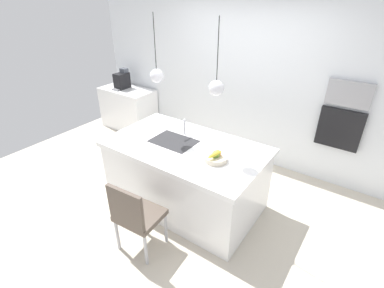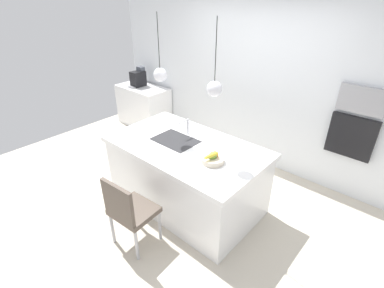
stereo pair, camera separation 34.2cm
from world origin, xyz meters
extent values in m
plane|color=beige|center=(0.00, 0.00, 0.00)|extent=(6.60, 6.60, 0.00)
cube|color=white|center=(0.00, 1.65, 1.30)|extent=(6.00, 0.10, 2.60)
cube|color=white|center=(0.00, 0.00, 0.41)|extent=(1.91, 1.09, 0.83)
cube|color=white|center=(0.00, 0.00, 0.86)|extent=(1.97, 1.15, 0.06)
cube|color=#2D2D30|center=(-0.18, 0.00, 0.88)|extent=(0.56, 0.40, 0.02)
cylinder|color=silver|center=(-0.18, 0.24, 1.00)|extent=(0.02, 0.02, 0.22)
cylinder|color=silver|center=(-0.18, 0.16, 1.10)|extent=(0.02, 0.16, 0.02)
cylinder|color=beige|center=(0.49, -0.09, 0.92)|extent=(0.26, 0.26, 0.06)
sphere|color=olive|center=(0.49, -0.12, 0.97)|extent=(0.07, 0.07, 0.07)
sphere|color=olive|center=(0.50, -0.09, 0.98)|extent=(0.09, 0.09, 0.09)
sphere|color=orange|center=(0.50, -0.06, 0.97)|extent=(0.08, 0.08, 0.08)
ellipsoid|color=yellow|center=(0.50, -0.14, 1.00)|extent=(0.11, 0.19, 0.07)
cube|color=white|center=(-2.40, 1.28, 0.41)|extent=(1.10, 0.60, 0.83)
cube|color=black|center=(-2.50, 1.28, 0.98)|extent=(0.20, 0.28, 0.30)
cube|color=gray|center=(-2.50, 1.11, 0.84)|extent=(0.16, 0.08, 0.02)
cube|color=#4C515B|center=(-2.50, 1.36, 1.17)|extent=(0.14, 0.11, 0.08)
cube|color=#9E9EA3|center=(1.46, 1.58, 1.40)|extent=(0.54, 0.08, 0.34)
cube|color=black|center=(1.46, 1.58, 0.90)|extent=(0.56, 0.08, 0.56)
cube|color=brown|center=(0.04, -0.89, 0.45)|extent=(0.49, 0.45, 0.06)
cube|color=brown|center=(0.06, -1.08, 0.69)|extent=(0.44, 0.07, 0.42)
cylinder|color=#B2B2B7|center=(0.23, -0.70, 0.21)|extent=(0.04, 0.04, 0.42)
cylinder|color=#B2B2B7|center=(-0.17, -0.73, 0.21)|extent=(0.04, 0.04, 0.42)
cylinder|color=#B2B2B7|center=(0.26, -1.05, 0.21)|extent=(0.04, 0.04, 0.42)
cylinder|color=#B2B2B7|center=(-0.14, -1.08, 0.21)|extent=(0.04, 0.04, 0.42)
sphere|color=silver|center=(-0.41, 0.00, 1.69)|extent=(0.16, 0.16, 0.16)
cylinder|color=black|center=(-0.41, 0.00, 2.07)|extent=(0.01, 0.01, 0.60)
sphere|color=silver|center=(0.41, 0.00, 1.69)|extent=(0.16, 0.16, 0.16)
cylinder|color=black|center=(0.41, 0.00, 2.07)|extent=(0.01, 0.01, 0.60)
camera|label=1|loc=(1.83, -2.46, 2.58)|focal=26.57mm
camera|label=2|loc=(2.10, -2.24, 2.58)|focal=26.57mm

